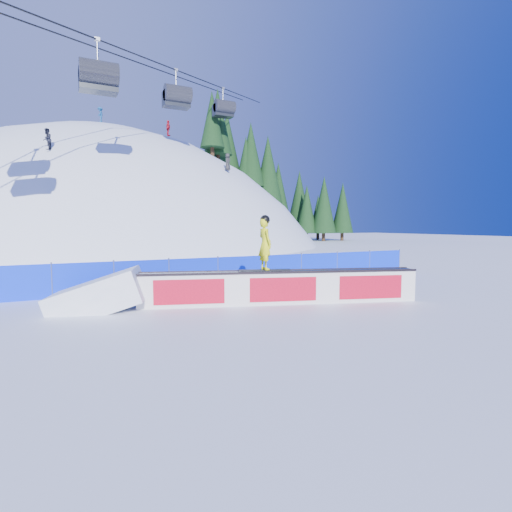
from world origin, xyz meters
name	(u,v)px	position (x,y,z in m)	size (l,w,h in m)	color
ground	(241,310)	(0.00, 0.00, 0.00)	(160.00, 160.00, 0.00)	white
snow_hill	(106,386)	(0.00, 42.00, -18.00)	(64.00, 64.00, 64.00)	white
treeline	(279,180)	(25.13, 41.81, 9.12)	(23.75, 12.34, 20.31)	#362315
safety_fence	(194,273)	(0.00, 4.50, 0.60)	(22.05, 0.05, 1.30)	#072BEF
chairlift	(165,69)	(4.74, 27.49, 16.89)	(40.80, 41.70, 22.00)	#979CA4
rail_box	(281,287)	(1.57, 0.35, 0.53)	(8.69, 3.27, 1.07)	silver
snow_ramp	(99,309)	(-3.75, 2.02, 0.00)	(2.58, 1.72, 0.97)	white
snowboarder	(265,243)	(1.06, 0.51, 1.93)	(1.69, 0.79, 1.75)	black
distant_skiers	(132,133)	(2.08, 30.49, 11.46)	(16.40, 13.30, 7.39)	black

